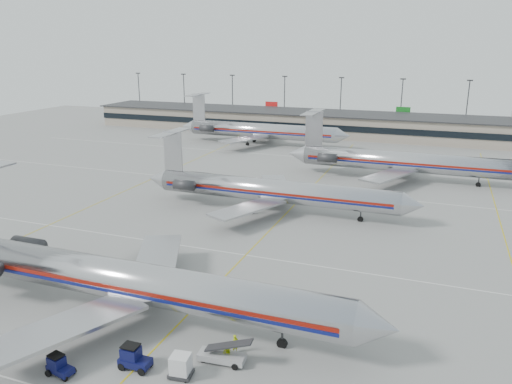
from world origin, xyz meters
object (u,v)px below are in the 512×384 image
at_px(jet_second_row, 269,190).
at_px(belt_loader, 223,355).
at_px(uld_container, 181,366).
at_px(jet_foreground, 126,280).
at_px(tug_center, 133,358).

distance_m(jet_second_row, belt_loader, 38.61).
relative_size(uld_container, belt_loader, 0.42).
relative_size(jet_foreground, jet_second_row, 1.09).
distance_m(jet_foreground, belt_loader, 12.33).
xyz_separation_m(jet_foreground, jet_second_row, (2.40, 33.81, -0.30)).
bearing_deg(jet_second_row, tug_center, -86.09).
bearing_deg(jet_foreground, jet_second_row, 85.95).
distance_m(jet_foreground, jet_second_row, 33.90).
xyz_separation_m(jet_second_row, tug_center, (2.78, -40.61, -2.39)).
bearing_deg(belt_loader, jet_second_row, 98.61).
distance_m(jet_foreground, uld_container, 11.45).
bearing_deg(belt_loader, jet_foreground, 157.40).
bearing_deg(tug_center, jet_foreground, 126.29).
relative_size(tug_center, belt_loader, 0.55).
bearing_deg(tug_center, jet_second_row, 92.92).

